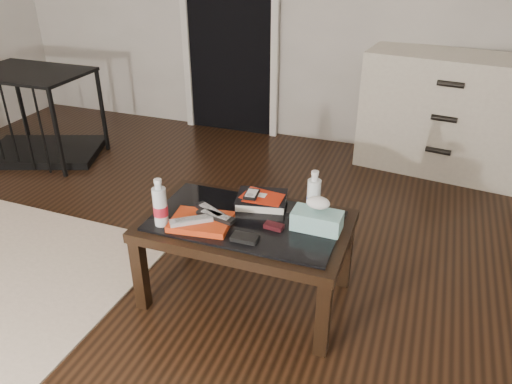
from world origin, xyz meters
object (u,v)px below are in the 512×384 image
at_px(dresser, 444,114).
at_px(pet_crate, 40,129).
at_px(coffee_table, 246,231).
at_px(water_bottle_right, 314,194).
at_px(textbook, 262,200).
at_px(water_bottle_left, 160,202).
at_px(tissue_box, 317,221).

bearing_deg(dresser, pet_crate, -156.96).
xyz_separation_m(coffee_table, water_bottle_right, (0.29, 0.15, 0.18)).
height_order(textbook, water_bottle_right, water_bottle_right).
distance_m(water_bottle_left, tissue_box, 0.74).
distance_m(dresser, tissue_box, 2.00).
height_order(water_bottle_left, water_bottle_right, same).
height_order(water_bottle_right, tissue_box, water_bottle_right).
bearing_deg(tissue_box, pet_crate, 158.73).
xyz_separation_m(textbook, water_bottle_right, (0.27, -0.02, 0.10)).
bearing_deg(coffee_table, water_bottle_right, 27.54).
bearing_deg(coffee_table, pet_crate, 153.79).
height_order(pet_crate, tissue_box, pet_crate).
distance_m(textbook, water_bottle_right, 0.29).
relative_size(water_bottle_left, tissue_box, 1.03).
bearing_deg(water_bottle_right, dresser, 72.70).
relative_size(textbook, water_bottle_right, 1.05).
distance_m(textbook, tissue_box, 0.35).
bearing_deg(coffee_table, water_bottle_left, -154.27).
xyz_separation_m(dresser, water_bottle_right, (-0.57, -1.82, 0.13)).
height_order(pet_crate, water_bottle_right, pet_crate).
bearing_deg(tissue_box, textbook, 158.34).
height_order(coffee_table, dresser, dresser).
relative_size(water_bottle_right, tissue_box, 1.03).
xyz_separation_m(dresser, water_bottle_left, (-1.22, -2.14, 0.13)).
bearing_deg(dresser, textbook, -107.50).
height_order(dresser, pet_crate, dresser).
height_order(pet_crate, water_bottle_left, pet_crate).
relative_size(dresser, water_bottle_left, 5.27).
xyz_separation_m(coffee_table, water_bottle_left, (-0.36, -0.17, 0.18)).
bearing_deg(water_bottle_right, tissue_box, -67.59).
relative_size(pet_crate, water_bottle_left, 4.41).
height_order(dresser, tissue_box, dresser).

